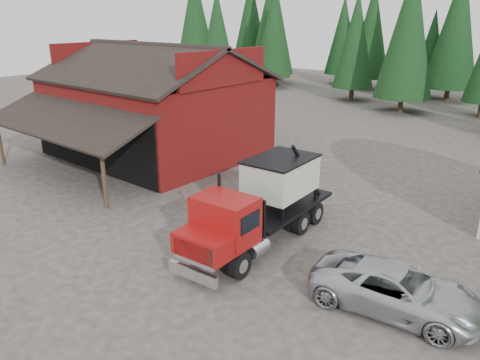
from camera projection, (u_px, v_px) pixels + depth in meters
The scene contains 7 objects.
ground at pixel (148, 261), 17.66m from camera, with size 120.00×120.00×0.00m, color #3F3731.
red_barn at pixel (155, 113), 30.57m from camera, with size 12.80×13.63×7.18m.
conifer_backdrop at pixel (468, 105), 48.02m from camera, with size 76.00×16.00×16.00m, color black, non-canonical shape.
near_pine_a at pixel (217, 39), 49.06m from camera, with size 4.40×4.40×11.40m.
near_pine_d at pixel (409, 31), 42.18m from camera, with size 5.28×5.28×13.40m.
feed_truck at pixel (261, 202), 18.60m from camera, with size 2.87×8.45×3.76m.
silver_car at pixel (396, 290), 14.53m from camera, with size 2.42×5.26×1.46m, color #B9BCC1.
Camera 1 is at (12.69, -9.74, 8.81)m, focal length 35.00 mm.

